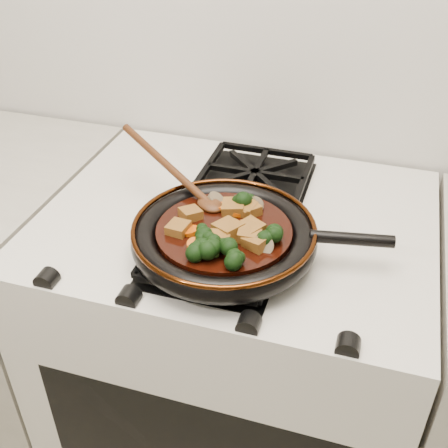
% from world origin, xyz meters
% --- Properties ---
extents(stove, '(0.76, 0.60, 0.90)m').
position_xyz_m(stove, '(0.00, 1.69, 0.45)').
color(stove, beige).
rests_on(stove, ground).
extents(burner_grate_front, '(0.23, 0.23, 0.03)m').
position_xyz_m(burner_grate_front, '(0.00, 1.55, 0.91)').
color(burner_grate_front, black).
rests_on(burner_grate_front, stove).
extents(burner_grate_back, '(0.23, 0.23, 0.03)m').
position_xyz_m(burner_grate_back, '(0.00, 1.83, 0.91)').
color(burner_grate_back, black).
rests_on(burner_grate_back, stove).
extents(skillet, '(0.45, 0.32, 0.05)m').
position_xyz_m(skillet, '(0.01, 1.57, 0.94)').
color(skillet, black).
rests_on(skillet, burner_grate_front).
extents(braising_sauce, '(0.24, 0.24, 0.02)m').
position_xyz_m(braising_sauce, '(0.01, 1.57, 0.95)').
color(braising_sauce, black).
rests_on(braising_sauce, skillet).
extents(tofu_cube_0, '(0.05, 0.04, 0.02)m').
position_xyz_m(tofu_cube_0, '(0.03, 1.63, 0.97)').
color(tofu_cube_0, brown).
rests_on(tofu_cube_0, braising_sauce).
extents(tofu_cube_1, '(0.05, 0.05, 0.02)m').
position_xyz_m(tofu_cube_1, '(0.04, 1.63, 0.97)').
color(tofu_cube_1, brown).
rests_on(tofu_cube_1, braising_sauce).
extents(tofu_cube_2, '(0.06, 0.06, 0.03)m').
position_xyz_m(tofu_cube_2, '(0.06, 1.56, 0.97)').
color(tofu_cube_2, brown).
rests_on(tofu_cube_2, braising_sauce).
extents(tofu_cube_3, '(0.05, 0.05, 0.03)m').
position_xyz_m(tofu_cube_3, '(0.08, 1.53, 0.97)').
color(tofu_cube_3, brown).
rests_on(tofu_cube_3, braising_sauce).
extents(tofu_cube_4, '(0.06, 0.06, 0.03)m').
position_xyz_m(tofu_cube_4, '(0.02, 1.55, 0.97)').
color(tofu_cube_4, brown).
rests_on(tofu_cube_4, braising_sauce).
extents(tofu_cube_5, '(0.05, 0.05, 0.03)m').
position_xyz_m(tofu_cube_5, '(0.01, 1.62, 0.97)').
color(tofu_cube_5, brown).
rests_on(tofu_cube_5, braising_sauce).
extents(tofu_cube_6, '(0.04, 0.04, 0.02)m').
position_xyz_m(tofu_cube_6, '(-0.06, 1.53, 0.97)').
color(tofu_cube_6, brown).
rests_on(tofu_cube_6, braising_sauce).
extents(tofu_cube_7, '(0.04, 0.04, 0.02)m').
position_xyz_m(tofu_cube_7, '(0.03, 1.64, 0.97)').
color(tofu_cube_7, brown).
rests_on(tofu_cube_7, braising_sauce).
extents(tofu_cube_8, '(0.05, 0.05, 0.02)m').
position_xyz_m(tofu_cube_8, '(0.02, 1.52, 0.97)').
color(tofu_cube_8, brown).
rests_on(tofu_cube_8, braising_sauce).
extents(tofu_cube_9, '(0.05, 0.05, 0.02)m').
position_xyz_m(tofu_cube_9, '(-0.05, 1.58, 0.97)').
color(tofu_cube_9, brown).
rests_on(tofu_cube_9, braising_sauce).
extents(tofu_cube_10, '(0.05, 0.05, 0.03)m').
position_xyz_m(tofu_cube_10, '(0.06, 1.55, 0.97)').
color(tofu_cube_10, brown).
rests_on(tofu_cube_10, braising_sauce).
extents(broccoli_floret_0, '(0.09, 0.09, 0.05)m').
position_xyz_m(broccoli_floret_0, '(0.02, 1.65, 0.97)').
color(broccoli_floret_0, black).
rests_on(broccoli_floret_0, braising_sauce).
extents(broccoli_floret_1, '(0.08, 0.07, 0.07)m').
position_xyz_m(broccoli_floret_1, '(0.05, 1.48, 0.97)').
color(broccoli_floret_1, black).
rests_on(broccoli_floret_1, braising_sauce).
extents(broccoli_floret_2, '(0.07, 0.07, 0.06)m').
position_xyz_m(broccoli_floret_2, '(0.10, 1.55, 0.97)').
color(broccoli_floret_2, black).
rests_on(broccoli_floret_2, braising_sauce).
extents(broccoli_floret_3, '(0.08, 0.09, 0.07)m').
position_xyz_m(broccoli_floret_3, '(0.02, 1.49, 0.97)').
color(broccoli_floret_3, black).
rests_on(broccoli_floret_3, braising_sauce).
extents(broccoli_floret_4, '(0.07, 0.08, 0.06)m').
position_xyz_m(broccoli_floret_4, '(0.00, 1.48, 0.97)').
color(broccoli_floret_4, black).
rests_on(broccoli_floret_4, braising_sauce).
extents(broccoli_floret_5, '(0.09, 0.09, 0.07)m').
position_xyz_m(broccoli_floret_5, '(-0.01, 1.53, 0.97)').
color(broccoli_floret_5, black).
rests_on(broccoli_floret_5, braising_sauce).
extents(carrot_coin_0, '(0.03, 0.03, 0.02)m').
position_xyz_m(carrot_coin_0, '(0.02, 1.62, 0.96)').
color(carrot_coin_0, '#C54805').
rests_on(carrot_coin_0, braising_sauce).
extents(carrot_coin_1, '(0.03, 0.03, 0.01)m').
position_xyz_m(carrot_coin_1, '(-0.01, 1.62, 0.96)').
color(carrot_coin_1, '#C54805').
rests_on(carrot_coin_1, braising_sauce).
extents(carrot_coin_2, '(0.03, 0.03, 0.02)m').
position_xyz_m(carrot_coin_2, '(0.04, 1.65, 0.96)').
color(carrot_coin_2, '#C54805').
rests_on(carrot_coin_2, braising_sauce).
extents(carrot_coin_3, '(0.03, 0.03, 0.02)m').
position_xyz_m(carrot_coin_3, '(-0.02, 1.50, 0.96)').
color(carrot_coin_3, '#C54805').
rests_on(carrot_coin_3, braising_sauce).
extents(carrot_coin_4, '(0.03, 0.03, 0.01)m').
position_xyz_m(carrot_coin_4, '(-0.04, 1.54, 0.96)').
color(carrot_coin_4, '#C54805').
rests_on(carrot_coin_4, braising_sauce).
extents(mushroom_slice_0, '(0.04, 0.03, 0.03)m').
position_xyz_m(mushroom_slice_0, '(0.09, 1.53, 0.97)').
color(mushroom_slice_0, brown).
rests_on(mushroom_slice_0, braising_sauce).
extents(mushroom_slice_1, '(0.03, 0.03, 0.03)m').
position_xyz_m(mushroom_slice_1, '(0.05, 1.64, 0.97)').
color(mushroom_slice_1, brown).
rests_on(mushroom_slice_1, braising_sauce).
extents(mushroom_slice_2, '(0.03, 0.03, 0.03)m').
position_xyz_m(mushroom_slice_2, '(-0.03, 1.64, 0.97)').
color(mushroom_slice_2, brown).
rests_on(mushroom_slice_2, braising_sauce).
extents(wooden_spoon, '(0.16, 0.11, 0.27)m').
position_xyz_m(wooden_spoon, '(-0.10, 1.67, 0.98)').
color(wooden_spoon, '#47230F').
rests_on(wooden_spoon, braising_sauce).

